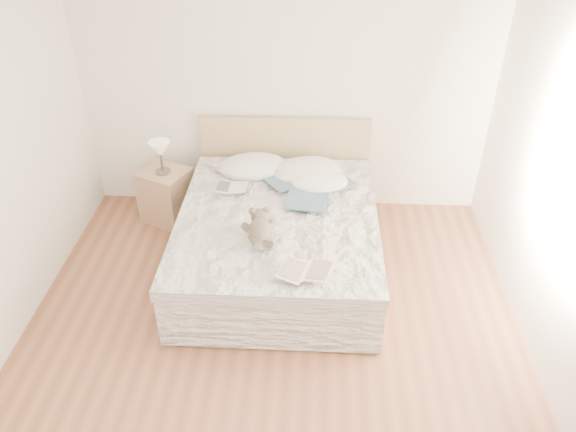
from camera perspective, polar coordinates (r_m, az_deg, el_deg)
The scene contains 13 objects.
floor at distance 4.41m, azimuth -1.94°, elevation -14.49°, with size 4.00×4.50×0.00m, color brown.
wall_back at distance 5.50m, azimuth -0.31°, elevation 13.48°, with size 4.00×0.02×2.70m, color white.
window at distance 4.06m, azimuth 27.24°, elevation 2.90°, with size 0.02×1.30×1.10m, color white.
bed at distance 5.08m, azimuth -0.94°, elevation -1.99°, with size 1.72×2.14×1.00m.
nightstand at distance 5.82m, azimuth -12.22°, elevation 2.08°, with size 0.45×0.40×0.56m, color #A38262.
table_lamp at distance 5.54m, azimuth -12.86°, elevation 6.49°, with size 0.23×0.23×0.33m.
pillow_left at distance 5.47m, azimuth -3.56°, elevation 5.04°, with size 0.67×0.47×0.20m, color white.
pillow_middle at distance 5.39m, azimuth 1.92°, elevation 4.63°, with size 0.66×0.46×0.20m, color white.
pillow_right at distance 5.22m, azimuth 3.16°, elevation 3.50°, with size 0.54×0.38×0.16m, color white.
blouse at distance 5.05m, azimuth 2.11°, elevation 2.22°, with size 0.57×0.61×0.02m, color #30495F, non-canonical shape.
photo_book at distance 5.17m, azimuth -5.78°, elevation 2.87°, with size 0.30×0.21×0.02m, color silver.
childrens_book at distance 4.18m, azimuth 1.83°, elevation -5.60°, with size 0.40×0.27×0.03m, color #FEECCE.
teddy_bear at distance 4.48m, azimuth -2.80°, elevation -2.19°, with size 0.25×0.35×0.19m, color brown, non-canonical shape.
Camera 1 is at (0.29, -2.88, 3.32)m, focal length 35.00 mm.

